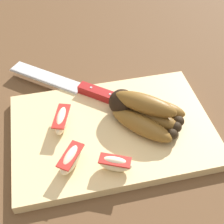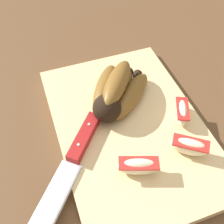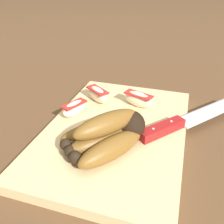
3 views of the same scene
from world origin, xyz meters
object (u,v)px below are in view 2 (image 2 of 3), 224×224
(banana_bunch, at_px, (116,92))
(chefs_knife, at_px, (73,161))
(apple_wedge_far, at_px, (181,111))
(apple_wedge_middle, at_px, (190,147))
(apple_wedge_near, at_px, (138,166))

(banana_bunch, bearing_deg, chefs_knife, 132.46)
(apple_wedge_far, bearing_deg, apple_wedge_middle, 161.34)
(apple_wedge_near, distance_m, apple_wedge_middle, 0.09)
(apple_wedge_near, bearing_deg, apple_wedge_middle, -87.00)
(banana_bunch, relative_size, apple_wedge_far, 2.55)
(apple_wedge_far, bearing_deg, banana_bunch, 51.84)
(banana_bunch, bearing_deg, apple_wedge_far, -128.16)
(banana_bunch, relative_size, chefs_knife, 0.67)
(apple_wedge_middle, bearing_deg, apple_wedge_near, 93.00)
(apple_wedge_near, relative_size, apple_wedge_middle, 1.10)
(chefs_knife, bearing_deg, apple_wedge_far, -82.56)
(apple_wedge_far, bearing_deg, apple_wedge_near, 123.41)
(apple_wedge_middle, bearing_deg, banana_bunch, 26.03)
(chefs_knife, height_order, apple_wedge_far, apple_wedge_far)
(chefs_knife, xyz_separation_m, apple_wedge_middle, (-0.05, -0.19, 0.01))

